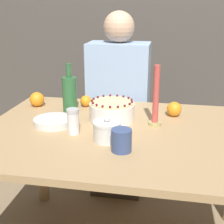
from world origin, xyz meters
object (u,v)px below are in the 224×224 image
object	(u,v)px
bottle	(70,94)
cake	(112,111)
sugar_shaker	(73,121)
person_man_blue_shirt	(118,117)
sugar_bowl	(107,131)
candle	(156,101)

from	to	relation	value
bottle	cake	bearing A→B (deg)	-20.83
sugar_shaker	person_man_blue_shirt	xyz separation A→B (m)	(0.09, 0.74, -0.24)
bottle	person_man_blue_shirt	bearing A→B (deg)	66.64
cake	sugar_bowl	world-z (taller)	same
cake	bottle	xyz separation A→B (m)	(-0.25, 0.10, 0.05)
candle	bottle	size ratio (longest dim) A/B	1.11
cake	sugar_shaker	size ratio (longest dim) A/B	1.93
cake	sugar_shaker	world-z (taller)	sugar_shaker
candle	bottle	xyz separation A→B (m)	(-0.47, 0.12, -0.02)
sugar_bowl	person_man_blue_shirt	distance (m)	0.83
cake	candle	size ratio (longest dim) A/B	0.77
candle	person_man_blue_shirt	bearing A→B (deg)	115.41
cake	sugar_shaker	xyz separation A→B (m)	(-0.14, -0.20, 0.01)
sugar_bowl	candle	world-z (taller)	candle
cake	candle	bearing A→B (deg)	-7.48
sugar_bowl	sugar_shaker	distance (m)	0.17
sugar_shaker	bottle	world-z (taller)	bottle
candle	cake	bearing A→B (deg)	172.52
cake	person_man_blue_shirt	distance (m)	0.59
person_man_blue_shirt	candle	bearing A→B (deg)	115.41
sugar_shaker	person_man_blue_shirt	world-z (taller)	person_man_blue_shirt
sugar_shaker	person_man_blue_shirt	size ratio (longest dim) A/B	0.09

